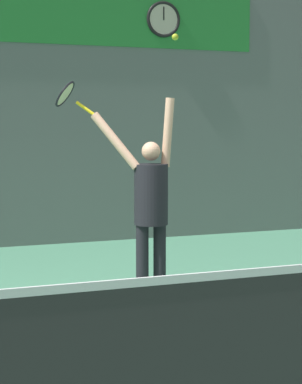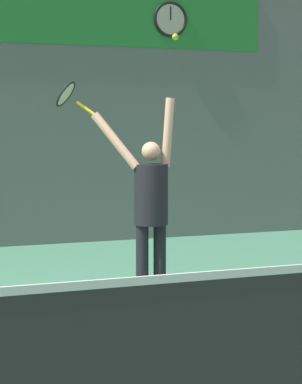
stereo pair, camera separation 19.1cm
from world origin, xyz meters
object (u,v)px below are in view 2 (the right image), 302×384
(scoreboard_clock, at_px, (170,19))
(tennis_player, at_px, (150,202))
(tennis_ball, at_px, (175,37))
(tennis_racket, at_px, (67,95))

(scoreboard_clock, height_order, tennis_player, scoreboard_clock)
(tennis_player, relative_size, tennis_ball, 31.40)
(scoreboard_clock, height_order, tennis_ball, scoreboard_clock)
(tennis_player, bearing_deg, tennis_racket, 150.30)
(tennis_player, distance_m, tennis_ball, 1.69)
(scoreboard_clock, xyz_separation_m, tennis_player, (-1.61, -3.67, -2.42))
(tennis_racket, distance_m, tennis_ball, 1.25)
(scoreboard_clock, relative_size, tennis_ball, 8.44)
(tennis_player, bearing_deg, scoreboard_clock, 66.32)
(tennis_racket, height_order, tennis_ball, tennis_ball)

